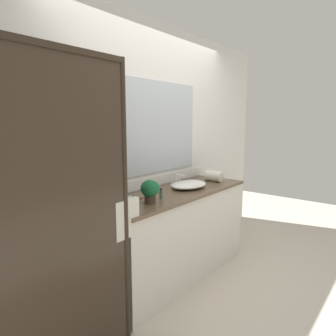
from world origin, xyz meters
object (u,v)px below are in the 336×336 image
Objects in this scene: sink_basin at (189,185)px; rolled_towel_middle at (214,176)px; amenity_bottle_shampoo at (110,202)px; amenity_bottle_lotion at (161,194)px; soap_dish at (130,198)px; amenity_bottle_body_wash at (133,203)px; faucet at (177,182)px; rolled_towel_near_edge at (214,175)px; potted_plant at (150,190)px.

rolled_towel_middle is (0.46, -0.03, 0.02)m from sink_basin.
sink_basin is at bearing 176.67° from rolled_towel_middle.
amenity_bottle_shampoo reaches higher than sink_basin.
soap_dish is at bearing 140.09° from amenity_bottle_lotion.
faucet is at bearing 15.38° from amenity_bottle_body_wash.
faucet reaches higher than sink_basin.
rolled_towel_middle is at bearing -4.68° from amenity_bottle_shampoo.
amenity_bottle_shampoo is at bearing 175.32° from rolled_towel_middle.
rolled_towel_middle is at bearing -7.03° from soap_dish.
amenity_bottle_lotion is (-0.52, -0.06, 0.01)m from sink_basin.
faucet is at bearing 4.23° from amenity_bottle_shampoo.
amenity_bottle_lotion is 0.48m from amenity_bottle_shampoo.
amenity_bottle_lotion is at bearing -173.32° from sink_basin.
soap_dish is 1.21m from rolled_towel_middle.
amenity_bottle_body_wash reaches higher than amenity_bottle_shampoo.
sink_basin is 0.52m from amenity_bottle_lotion.
sink_basin is 4.43× the size of soap_dish.
rolled_towel_near_edge is 0.13m from rolled_towel_middle.
amenity_bottle_body_wash reaches higher than sink_basin.
amenity_bottle_body_wash is (-0.15, -0.20, 0.03)m from soap_dish.
faucet is 0.88× the size of rolled_towel_middle.
faucet is at bearing 157.70° from rolled_towel_middle.
faucet reaches higher than rolled_towel_near_edge.
sink_basin is 0.74m from soap_dish.
potted_plant reaches higher than rolled_towel_middle.
rolled_towel_middle reaches higher than amenity_bottle_lotion.
amenity_bottle_shampoo is at bearing 147.33° from potted_plant.
amenity_bottle_lotion is at bearing -39.91° from soap_dish.
faucet is at bearing 3.30° from soap_dish.
faucet is (0.00, 0.16, 0.01)m from sink_basin.
amenity_bottle_shampoo is (-0.98, -0.07, -0.01)m from faucet.
amenity_bottle_body_wash is 1.16× the size of amenity_bottle_shampoo.
potted_plant is 1.28m from rolled_towel_near_edge.
soap_dish is 1.11× the size of amenity_bottle_body_wash.
rolled_towel_middle reaches higher than rolled_towel_near_edge.
sink_basin is at bearing -9.35° from soap_dish.
rolled_towel_middle is (-0.11, -0.06, 0.01)m from rolled_towel_near_edge.
rolled_towel_middle is (1.44, -0.12, 0.02)m from amenity_bottle_shampoo.
faucet is 1.83× the size of amenity_bottle_lotion.
amenity_bottle_shampoo is 1.55m from rolled_towel_near_edge.
faucet reaches higher than rolled_towel_middle.
soap_dish is at bearing 170.65° from sink_basin.
sink_basin reaches higher than soap_dish.
rolled_towel_middle is at bearing 3.08° from potted_plant.
potted_plant is 1.04× the size of rolled_towel_middle.
sink_basin is 4.77× the size of amenity_bottle_lotion.
amenity_bottle_lotion is at bearing 9.20° from potted_plant.
rolled_towel_middle is at bearing -22.30° from faucet.
amenity_bottle_body_wash is at bearing 177.19° from potted_plant.
potted_plant is 0.24m from soap_dish.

